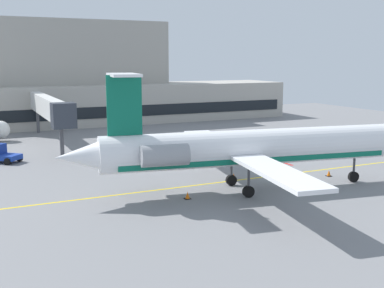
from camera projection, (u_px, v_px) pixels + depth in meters
ground at (207, 193)px, 37.73m from camera, size 120.00×120.00×0.11m
terminal_building at (90, 86)px, 79.25m from camera, size 65.11×12.88×16.69m
jet_bridge_west at (49, 108)px, 58.58m from camera, size 2.40×22.73×5.91m
regional_jet at (248, 148)px, 37.84m from camera, size 30.06×23.67×9.37m
pushback_tractor at (1, 154)px, 48.85m from camera, size 3.57×3.53×1.86m
safety_cone_alpha at (234, 177)px, 41.98m from camera, size 0.47×0.47×0.55m
safety_cone_bravo at (283, 164)px, 47.12m from camera, size 0.47×0.47×0.55m
safety_cone_charlie at (329, 173)px, 43.09m from camera, size 0.47×0.47×0.55m
safety_cone_delta at (188, 196)px, 36.07m from camera, size 0.47×0.47×0.55m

